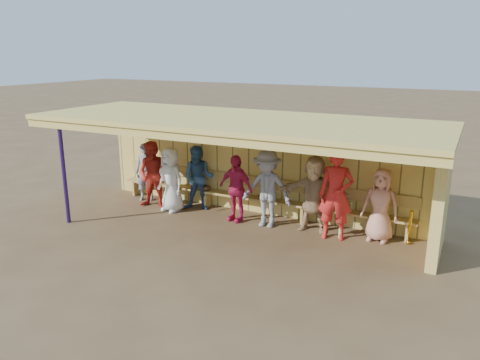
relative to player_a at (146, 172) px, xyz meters
name	(u,v)px	position (x,y,z in m)	size (l,w,h in m)	color
ground	(233,228)	(3.04, -0.81, -0.77)	(90.00, 90.00, 0.00)	brown
player_a	(146,172)	(0.00, 0.00, 0.00)	(0.56, 0.37, 1.54)	gray
player_b	(171,180)	(1.10, -0.40, 0.03)	(0.79, 0.51, 1.61)	white
player_c	(199,178)	(1.65, 0.00, 0.04)	(0.79, 0.62, 1.63)	#2F5682
player_d	(236,188)	(2.85, -0.30, 0.02)	(0.93, 0.39, 1.58)	#C8204D
player_e	(267,189)	(3.65, -0.31, 0.11)	(1.14, 0.66, 1.77)	gray
player_f	(314,194)	(4.67, -0.10, 0.08)	(1.58, 0.50, 1.70)	tan
player_g	(336,195)	(5.22, -0.32, 0.20)	(0.71, 0.47, 1.95)	red
player_h	(380,205)	(6.09, 0.00, 0.01)	(0.76, 0.50, 1.56)	tan
player_extra	(154,175)	(0.55, -0.38, 0.08)	(0.83, 0.65, 1.71)	red
dugout_structure	(262,151)	(3.43, -0.12, 0.93)	(8.80, 3.20, 2.50)	#E1C460
bench	(254,193)	(3.04, 0.31, -0.24)	(7.60, 0.34, 0.93)	tan
dugout_equipment	(232,193)	(2.49, 0.18, -0.28)	(7.10, 0.62, 0.80)	gold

